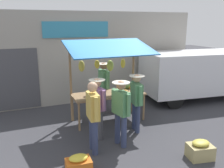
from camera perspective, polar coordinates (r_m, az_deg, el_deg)
ground_plane at (r=7.82m, az=-0.86°, el=-8.41°), size 40.00×40.00×0.00m
street_backdrop at (r=9.37m, az=-6.26°, el=6.11°), size 9.00×0.30×3.40m
market_stall at (r=7.41m, az=-0.85°, el=2.74°), size 2.50×1.46×2.50m
vendor_with_sunhat at (r=8.21m, az=-1.92°, el=0.25°), size 0.45×0.72×1.72m
shopper_with_shopping_bag at (r=5.98m, az=2.06°, el=-5.56°), size 0.43×0.70×1.67m
shopper_with_ponytail at (r=5.69m, az=-4.44°, el=-6.51°), size 0.26×0.72×1.71m
shopper_in_striped_shirt at (r=6.37m, az=-3.44°, el=-4.52°), size 0.42×0.68×1.63m
shopper_in_grey_tee at (r=6.81m, az=5.70°, el=-3.27°), size 0.42×0.69×1.64m
parked_van at (r=10.20m, az=18.86°, el=2.80°), size 4.59×2.35×1.88m
produce_crate_near at (r=6.07m, az=19.82°, el=-14.25°), size 0.61×0.51×0.44m
produce_crate_side at (r=5.36m, az=-7.77°, el=-17.97°), size 0.54×0.40×0.37m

